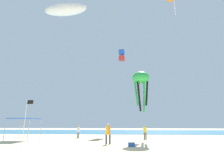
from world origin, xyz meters
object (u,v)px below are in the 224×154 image
canopy_tent (25,120)px  person_leftmost (78,131)px  cooler_box (132,144)px  kite_box_blue (122,55)px  person_central (145,131)px  kite_octopus_green (141,80)px  banner_flag (26,118)px  kite_inflatable_white (65,9)px  person_near_tent (108,132)px

canopy_tent → person_leftmost: (5.54, 3.29, -1.35)m
person_leftmost → cooler_box: (6.68, -7.83, -0.78)m
cooler_box → kite_box_blue: 27.19m
person_central → cooler_box: person_central is taller
person_leftmost → kite_octopus_green: size_ratio=0.33×
banner_flag → person_central: bearing=34.7°
cooler_box → kite_inflatable_white: (-10.76, 10.38, 21.31)m
banner_flag → cooler_box: 9.54m
banner_flag → kite_octopus_green: (10.81, 5.81, 4.75)m
person_leftmost → kite_box_blue: 21.68m
canopy_tent → banner_flag: 5.73m
person_near_tent → person_leftmost: size_ratio=1.16×
cooler_box → person_near_tent: bearing=144.2°
kite_inflatable_white → kite_octopus_green: (12.28, -4.95, -14.39)m
person_near_tent → cooler_box: bearing=-35.5°
banner_flag → canopy_tent: bearing=120.9°
person_near_tent → cooler_box: (2.13, -1.53, -0.93)m
kite_octopus_green → person_central: bearing=142.2°
person_near_tent → person_leftmost: bearing=126.2°
person_near_tent → kite_inflatable_white: kite_inflatable_white is taller
kite_inflatable_white → kite_octopus_green: size_ratio=1.59×
banner_flag → cooler_box: banner_flag is taller
person_leftmost → kite_box_blue: size_ratio=0.61×
banner_flag → kite_octopus_green: size_ratio=0.80×
person_leftmost → banner_flag: banner_flag is taller
person_leftmost → kite_box_blue: bearing=108.2°
canopy_tent → person_central: size_ratio=1.71×
cooler_box → kite_inflatable_white: bearing=136.0°
person_near_tent → cooler_box: person_near_tent is taller
canopy_tent → person_leftmost: size_ratio=1.76×
banner_flag → kite_inflatable_white: 22.01m
cooler_box → person_central: bearing=75.3°
canopy_tent → banner_flag: bearing=-59.1°
kite_inflatable_white → kite_box_blue: size_ratio=2.95×
person_central → kite_inflatable_white: size_ratio=0.21×
person_leftmost → kite_octopus_green: 10.53m
person_leftmost → kite_box_blue: (5.60, 13.60, 15.93)m
kite_inflatable_white → kite_octopus_green: bearing=-19.5°
kite_inflatable_white → kite_box_blue: bearing=51.2°
canopy_tent → kite_inflatable_white: kite_inflatable_white is taller
person_leftmost → banner_flag: bearing=-67.0°
person_near_tent → kite_box_blue: 25.41m
person_central → banner_flag: 13.72m
person_near_tent → kite_inflatable_white: (-8.63, 8.85, 20.38)m
canopy_tent → kite_inflatable_white: 20.10m
kite_octopus_green → cooler_box: bearing=-41.6°
banner_flag → kite_box_blue: bearing=69.4°
cooler_box → kite_octopus_green: 8.93m
person_central → kite_octopus_green: size_ratio=0.34×
canopy_tent → kite_octopus_green: kite_octopus_green is taller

